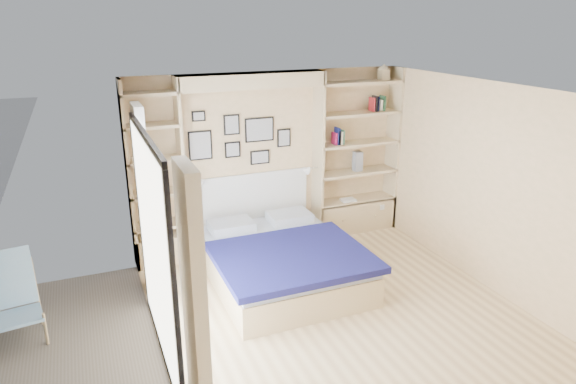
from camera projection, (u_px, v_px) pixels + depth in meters
name	position (u px, v px, depth m)	size (l,w,h in m)	color
ground	(339.00, 313.00, 5.84)	(4.50, 4.50, 0.00)	beige
room_shell	(261.00, 188.00, 6.69)	(4.50, 4.50, 4.50)	#E7BD8B
bed	(281.00, 260.00, 6.49)	(1.80, 2.38, 1.07)	tan
photo_gallery	(239.00, 138.00, 7.11)	(1.48, 0.02, 0.82)	black
reading_lamps	(255.00, 176.00, 7.13)	(1.92, 0.12, 0.15)	silver
shelf_decor	(342.00, 126.00, 7.50)	(3.58, 0.23, 2.03)	#A21849
deck_chair	(11.00, 299.00, 5.30)	(0.65, 0.95, 0.89)	tan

